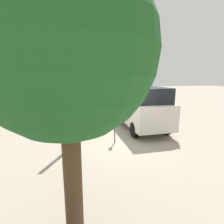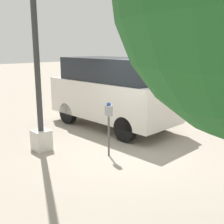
# 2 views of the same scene
# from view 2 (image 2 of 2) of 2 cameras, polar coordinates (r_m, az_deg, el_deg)

# --- Properties ---
(ground_plane) EXTENTS (80.00, 80.00, 0.00)m
(ground_plane) POSITION_cam_2_polar(r_m,az_deg,el_deg) (7.73, 2.73, -7.60)
(ground_plane) COLOR gray
(parking_meter_near) EXTENTS (0.22, 0.14, 1.40)m
(parking_meter_near) POSITION_cam_2_polar(r_m,az_deg,el_deg) (6.99, -0.68, -0.97)
(parking_meter_near) COLOR #4C4C4C
(parking_meter_near) RESTS_ON ground
(lamp_post) EXTENTS (0.44, 0.44, 6.38)m
(lamp_post) POSITION_cam_2_polar(r_m,az_deg,el_deg) (7.48, -14.88, 7.20)
(lamp_post) COLOR beige
(lamp_post) RESTS_ON ground
(parked_van) EXTENTS (4.62, 2.01, 2.37)m
(parked_van) POSITION_cam_2_polar(r_m,az_deg,el_deg) (9.59, 0.14, 4.40)
(parked_van) COLOR beige
(parked_van) RESTS_ON ground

